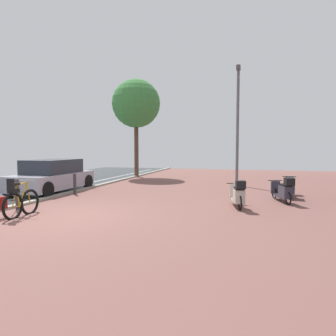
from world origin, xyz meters
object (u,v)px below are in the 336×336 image
object	(u,v)px
bicycle_foreground	(19,202)
street_tree	(136,104)
parked_car_near	(52,176)
scooter_far	(290,187)
scooter_near	(238,195)
bollard_near	(17,194)
lamp_post	(238,120)
scooter_mid	(284,191)
bollard_far	(75,184)

from	to	relation	value
bicycle_foreground	street_tree	distance (m)	12.57
parked_car_near	street_tree	distance (m)	8.49
scooter_far	parked_car_near	size ratio (longest dim) A/B	0.46
bicycle_foreground	scooter_near	bearing A→B (deg)	26.10
parked_car_near	bollard_near	world-z (taller)	parked_car_near
bollard_near	lamp_post	bearing A→B (deg)	51.43
scooter_near	scooter_far	world-z (taller)	scooter_near
scooter_far	lamp_post	size ratio (longest dim) A/B	0.31
scooter_mid	bollard_near	xyz separation A→B (m)	(-8.02, -3.38, 0.06)
lamp_post	bollard_near	bearing A→B (deg)	-128.57
bollard_near	bollard_far	distance (m)	3.15
parked_car_near	lamp_post	bearing A→B (deg)	29.30
parked_car_near	street_tree	bearing A→B (deg)	81.84
bollard_near	parked_car_near	bearing A→B (deg)	111.11
lamp_post	street_tree	bearing A→B (deg)	154.86
bollard_far	scooter_near	bearing A→B (deg)	-9.87
scooter_mid	street_tree	xyz separation A→B (m)	(-8.34, 7.55, 4.34)
scooter_far	bollard_near	world-z (taller)	bollard_near
lamp_post	bollard_near	world-z (taller)	lamp_post
street_tree	parked_car_near	bearing A→B (deg)	-98.16
bollard_near	bollard_far	bearing A→B (deg)	90.00
parked_car_near	street_tree	world-z (taller)	street_tree
scooter_near	bollard_near	size ratio (longest dim) A/B	1.75
lamp_post	street_tree	distance (m)	7.41
scooter_mid	scooter_far	bearing A→B (deg)	74.09
scooter_far	street_tree	bearing A→B (deg)	143.79
bicycle_foreground	scooter_far	distance (m)	9.31
scooter_near	scooter_far	size ratio (longest dim) A/B	0.90
scooter_mid	bollard_near	distance (m)	8.71
bollard_near	street_tree	bearing A→B (deg)	91.67
bicycle_foreground	scooter_far	bearing A→B (deg)	35.38
street_tree	bollard_far	xyz separation A→B (m)	(0.32, -7.79, -4.33)
scooter_near	lamp_post	xyz separation A→B (m)	(-0.27, 5.84, 2.87)
bollard_far	bollard_near	bearing A→B (deg)	-90.00
scooter_near	lamp_post	bearing A→B (deg)	92.67
lamp_post	street_tree	world-z (taller)	street_tree
scooter_mid	scooter_far	world-z (taller)	scooter_mid
scooter_near	bollard_far	size ratio (longest dim) A/B	1.95
lamp_post	scooter_far	bearing A→B (deg)	-57.24
scooter_near	bollard_far	bearing A→B (deg)	170.13
scooter_mid	street_tree	world-z (taller)	street_tree
bicycle_foreground	bollard_far	world-z (taller)	bicycle_foreground
bicycle_foreground	bollard_near	size ratio (longest dim) A/B	1.53
parked_car_near	bollard_near	distance (m)	3.83
bicycle_foreground	scooter_near	world-z (taller)	bicycle_foreground
bicycle_foreground	scooter_far	world-z (taller)	bicycle_foreground
scooter_mid	bollard_far	distance (m)	8.02
scooter_mid	bollard_near	size ratio (longest dim) A/B	1.87
scooter_far	bollard_far	bearing A→B (deg)	-170.28
bicycle_foreground	bollard_near	bearing A→B (deg)	133.71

